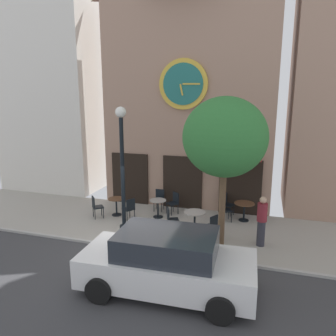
% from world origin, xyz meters
% --- Properties ---
extents(ground_plane, '(27.81, 11.24, 0.13)m').
position_xyz_m(ground_plane, '(0.00, -1.23, -0.02)').
color(ground_plane, '#9E998E').
extents(clock_building, '(7.38, 3.40, 11.47)m').
position_xyz_m(clock_building, '(0.48, 5.44, 5.94)').
color(clock_building, '#9E7A66').
rests_on(clock_building, ground_plane).
extents(neighbor_building_left, '(5.02, 3.59, 13.80)m').
position_xyz_m(neighbor_building_left, '(-6.92, 6.17, 6.90)').
color(neighbor_building_left, silver).
rests_on(neighbor_building_left, ground_plane).
extents(street_lamp, '(0.36, 0.36, 4.47)m').
position_xyz_m(street_lamp, '(-0.76, 0.96, 2.27)').
color(street_lamp, black).
rests_on(street_lamp, ground_plane).
extents(street_tree, '(2.45, 2.20, 4.80)m').
position_xyz_m(street_tree, '(2.68, 0.53, 3.62)').
color(street_tree, brown).
rests_on(street_tree, ground_plane).
extents(cafe_table_center, '(0.67, 0.67, 0.72)m').
position_xyz_m(cafe_table_center, '(-1.88, 2.65, 0.50)').
color(cafe_table_center, black).
rests_on(cafe_table_center, ground_plane).
extents(cafe_table_center_left, '(0.67, 0.67, 0.73)m').
position_xyz_m(cafe_table_center_left, '(-0.17, 2.93, 0.50)').
color(cafe_table_center_left, black).
rests_on(cafe_table_center_left, ground_plane).
extents(cafe_table_near_curb, '(0.78, 0.78, 0.76)m').
position_xyz_m(cafe_table_near_curb, '(1.55, 1.94, 0.56)').
color(cafe_table_near_curb, black).
rests_on(cafe_table_near_curb, ground_plane).
extents(cafe_table_center_right, '(0.79, 0.79, 0.73)m').
position_xyz_m(cafe_table_center_right, '(3.18, 3.57, 0.54)').
color(cafe_table_center_right, black).
rests_on(cafe_table_center_right, ground_plane).
extents(cafe_chair_by_entrance, '(0.42, 0.42, 0.90)m').
position_xyz_m(cafe_chair_by_entrance, '(-0.39, 3.76, 0.53)').
color(cafe_chair_by_entrance, black).
rests_on(cafe_chair_by_entrance, ground_plane).
extents(cafe_chair_under_awning, '(0.54, 0.54, 0.90)m').
position_xyz_m(cafe_chair_under_awning, '(2.44, 3.27, 0.53)').
color(cafe_chair_under_awning, black).
rests_on(cafe_chair_under_awning, ground_plane).
extents(cafe_chair_outer, '(0.56, 0.56, 0.90)m').
position_xyz_m(cafe_chair_outer, '(0.32, 3.54, 0.53)').
color(cafe_chair_outer, black).
rests_on(cafe_chair_outer, ground_plane).
extents(cafe_chair_right_end, '(0.55, 0.55, 0.90)m').
position_xyz_m(cafe_chair_right_end, '(2.25, 1.44, 0.53)').
color(cafe_chair_right_end, black).
rests_on(cafe_chair_right_end, ground_plane).
extents(cafe_chair_facing_wall, '(0.55, 0.55, 0.90)m').
position_xyz_m(cafe_chair_facing_wall, '(-1.13, 2.28, 0.53)').
color(cafe_chair_facing_wall, black).
rests_on(cafe_chair_facing_wall, ground_plane).
extents(cafe_chair_facing_street, '(0.56, 0.56, 0.90)m').
position_xyz_m(cafe_chair_facing_street, '(-2.53, 2.13, 0.53)').
color(cafe_chair_facing_street, black).
rests_on(cafe_chair_facing_street, ground_plane).
extents(cafe_chair_near_lamp, '(0.51, 0.51, 0.90)m').
position_xyz_m(cafe_chair_near_lamp, '(2.45, 4.01, 0.53)').
color(cafe_chair_near_lamp, black).
rests_on(cafe_chair_near_lamp, ground_plane).
extents(cafe_chair_mid_row, '(0.53, 0.53, 0.90)m').
position_xyz_m(cafe_chair_mid_row, '(0.73, 1.70, 0.53)').
color(cafe_chair_mid_row, black).
rests_on(cafe_chair_mid_row, ground_plane).
extents(pedestrian_maroon, '(0.39, 0.39, 1.67)m').
position_xyz_m(pedestrian_maroon, '(3.86, 1.51, 0.86)').
color(pedestrian_maroon, '#2D2D38').
rests_on(pedestrian_maroon, ground_plane).
extents(parked_car_white, '(4.37, 2.16, 1.55)m').
position_xyz_m(parked_car_white, '(1.65, -1.76, 0.76)').
color(parked_car_white, white).
rests_on(parked_car_white, ground_plane).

